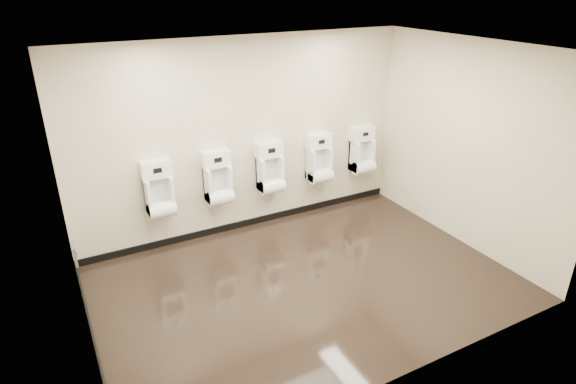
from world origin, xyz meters
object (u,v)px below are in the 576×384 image
object	(u,v)px
urinal_2	(270,171)
urinal_3	(319,162)
access_panel	(74,253)
urinal_4	(362,153)
urinal_0	(159,193)
urinal_1	(218,182)

from	to	relation	value
urinal_2	urinal_3	xyz separation A→B (m)	(0.84, 0.00, 0.00)
access_panel	urinal_2	bearing A→B (deg)	8.48
access_panel	urinal_3	distance (m)	3.68
urinal_2	urinal_3	world-z (taller)	same
access_panel	urinal_4	bearing A→B (deg)	5.34
urinal_2	urinal_4	world-z (taller)	same
urinal_0	urinal_3	bearing A→B (deg)	0.00
urinal_0	urinal_1	xyz separation A→B (m)	(0.82, 0.00, 0.00)
urinal_0	urinal_4	world-z (taller)	same
urinal_0	urinal_1	bearing A→B (deg)	0.00
urinal_1	urinal_4	world-z (taller)	same
urinal_0	urinal_1	size ratio (longest dim) A/B	1.00
urinal_3	urinal_4	bearing A→B (deg)	0.00
urinal_1	urinal_3	bearing A→B (deg)	0.00
urinal_3	urinal_1	bearing A→B (deg)	180.00
access_panel	urinal_4	distance (m)	4.49
urinal_3	urinal_4	world-z (taller)	same
access_panel	urinal_2	distance (m)	2.85
access_panel	urinal_0	distance (m)	1.28
urinal_2	urinal_4	distance (m)	1.66
urinal_0	urinal_4	bearing A→B (deg)	0.00
urinal_3	urinal_4	xyz separation A→B (m)	(0.82, 0.00, 0.00)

